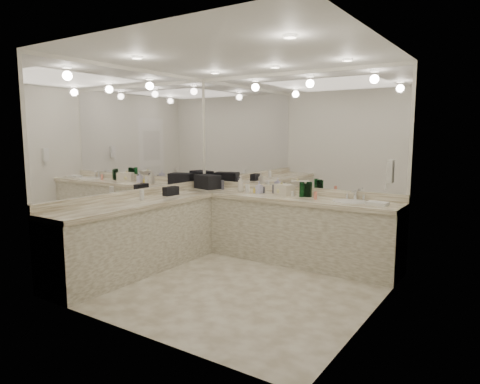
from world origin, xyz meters
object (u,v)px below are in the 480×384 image
Objects in this scene: sink at (350,202)px; black_toiletry_bag at (207,181)px; soap_bottle_c at (281,189)px; wall_phone at (391,171)px; cream_cosmetic_case at (284,190)px; soap_bottle_b at (259,187)px; soap_bottle_a at (241,184)px; hand_towel at (377,204)px.

sink is 1.14× the size of black_toiletry_bag.
black_toiletry_bag is at bearing -179.87° from soap_bottle_c.
wall_phone reaches higher than cream_cosmetic_case.
cream_cosmetic_case is at bearing 160.80° from wall_phone.
soap_bottle_a is at bearing -177.42° from soap_bottle_b.
wall_phone reaches higher than soap_bottle_b.
black_toiletry_bag reaches higher than soap_bottle_b.
soap_bottle_b reaches higher than sink.
sink is at bearing 140.43° from wall_phone.
black_toiletry_bag is at bearing -156.36° from cream_cosmetic_case.
sink is 2.28m from black_toiletry_bag.
soap_bottle_a is at bearing -176.97° from soap_bottle_c.
soap_bottle_a is (-2.24, 0.50, -0.33)m from wall_phone.
soap_bottle_a is 1.31× the size of soap_bottle_c.
sink is 2.51× the size of soap_bottle_b.
cream_cosmetic_case is 1.12× the size of hand_towel.
soap_bottle_b is at bearing 165.11° from wall_phone.
sink is 1.64m from soap_bottle_a.
sink is 0.37m from hand_towel.
black_toiletry_bag is 1.29m from soap_bottle_c.
soap_bottle_a reaches higher than black_toiletry_bag.
soap_bottle_b is at bearing 177.22° from hand_towel.
soap_bottle_c is (0.65, 0.03, -0.03)m from soap_bottle_a.
black_toiletry_bag is at bearing 169.53° from wall_phone.
soap_bottle_a is 0.66m from soap_bottle_c.
cream_cosmetic_case is at bearing 3.01° from soap_bottle_a.
sink is at bearing -0.03° from soap_bottle_a.
hand_towel is 2.01m from soap_bottle_a.
black_toiletry_bag is at bearing 177.83° from hand_towel.
black_toiletry_bag is at bearing 177.17° from soap_bottle_a.
wall_phone is (0.61, -0.50, 0.46)m from sink.
wall_phone reaches higher than black_toiletry_bag.
black_toiletry_bag reaches higher than sink.
soap_bottle_c is at bearing 177.93° from sink.
cream_cosmetic_case is 0.70m from soap_bottle_a.
wall_phone reaches higher than hand_towel.
cream_cosmetic_case is (-0.94, 0.04, 0.08)m from sink.
hand_towel is at bearing -10.51° from sink.
wall_phone is at bearing -14.89° from soap_bottle_b.
soap_bottle_a is at bearing 179.97° from sink.
sink is at bearing 169.49° from hand_towel.
sink is 1.33m from soap_bottle_b.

